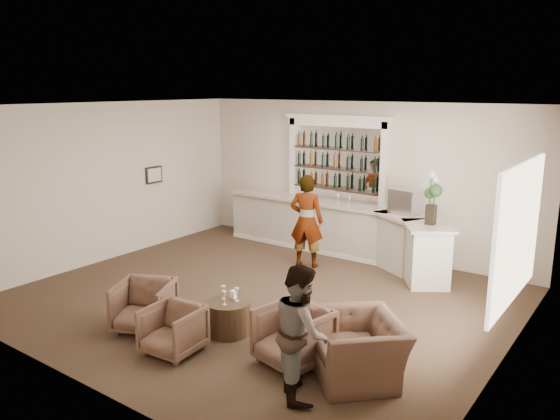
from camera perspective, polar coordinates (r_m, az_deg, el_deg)
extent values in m
plane|color=#4E3927|center=(9.63, -2.07, -9.21)|extent=(8.00, 8.00, 0.00)
cube|color=beige|center=(12.05, 8.15, 3.32)|extent=(8.00, 0.04, 3.30)
cube|color=beige|center=(11.98, -17.44, 2.81)|extent=(0.04, 7.00, 3.30)
cube|color=beige|center=(7.46, 22.93, -3.47)|extent=(0.04, 7.00, 3.30)
cube|color=white|center=(8.94, -2.24, 10.81)|extent=(8.00, 7.00, 0.04)
cube|color=white|center=(7.92, 23.59, -2.23)|extent=(0.05, 2.40, 1.90)
cube|color=black|center=(12.70, -13.04, 3.61)|extent=(0.04, 0.46, 0.38)
cube|color=beige|center=(12.68, -12.97, 3.60)|extent=(0.01, 0.38, 0.30)
cube|color=beige|center=(12.47, 3.17, -1.46)|extent=(4.00, 0.70, 1.08)
cube|color=#C4AD99|center=(12.32, 3.15, 1.09)|extent=(4.10, 0.82, 0.06)
cube|color=beige|center=(11.22, 12.69, -3.40)|extent=(1.12, 1.04, 1.08)
cube|color=#C4AD99|center=(11.05, 12.80, -0.58)|extent=(1.27, 1.19, 0.06)
cube|color=beige|center=(10.51, 15.07, -4.63)|extent=(1.08, 1.14, 1.08)
cube|color=#C4AD99|center=(10.34, 15.22, -1.64)|extent=(1.24, 1.29, 0.06)
cube|color=white|center=(12.33, 2.31, -3.98)|extent=(4.00, 0.06, 0.10)
cube|color=white|center=(12.22, 6.07, 4.93)|extent=(2.15, 0.02, 1.65)
cube|color=white|center=(12.85, 1.43, 3.13)|extent=(0.14, 0.16, 2.90)
cube|color=white|center=(11.73, 10.74, 1.97)|extent=(0.14, 0.16, 2.90)
cube|color=white|center=(12.08, 6.03, 9.09)|extent=(2.52, 0.16, 0.18)
cube|color=white|center=(12.07, 6.04, 9.66)|extent=(2.64, 0.20, 0.08)
cube|color=#2F1F17|center=(12.22, 5.75, 2.23)|extent=(2.05, 0.20, 0.03)
cube|color=#2F1F17|center=(12.15, 5.80, 4.27)|extent=(2.05, 0.20, 0.03)
cube|color=#2F1F17|center=(12.09, 5.84, 6.33)|extent=(2.05, 0.20, 0.03)
cylinder|color=#442B1D|center=(8.32, -5.39, -11.08)|extent=(0.67, 0.67, 0.50)
imported|color=gray|center=(11.04, 2.79, -1.14)|extent=(0.79, 0.64, 1.90)
imported|color=gray|center=(6.53, 2.22, -12.55)|extent=(0.99, 1.00, 1.63)
imported|color=brown|center=(8.59, -14.01, -9.69)|extent=(1.09, 1.10, 0.75)
imported|color=brown|center=(7.82, -11.13, -12.19)|extent=(0.78, 0.80, 0.67)
imported|color=brown|center=(7.38, 1.42, -13.04)|extent=(0.99, 1.01, 0.78)
imported|color=brown|center=(7.15, 8.16, -14.12)|extent=(1.58, 1.58, 0.77)
cube|color=#B4B4B9|center=(11.09, 13.06, 0.91)|extent=(0.64, 0.57, 0.49)
cube|color=black|center=(10.32, 15.49, -0.46)|extent=(0.17, 0.17, 0.37)
cube|color=white|center=(8.31, -4.90, -8.78)|extent=(0.08, 0.08, 0.12)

